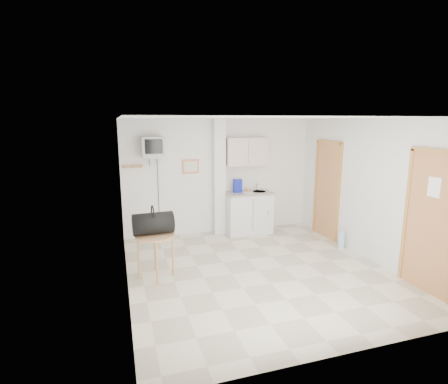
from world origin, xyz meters
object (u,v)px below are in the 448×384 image
object	(u,v)px
crt_television	(153,148)
water_bottle	(341,240)
round_table	(155,241)
duffel_bag	(153,223)

from	to	relation	value
crt_television	water_bottle	distance (m)	4.15
water_bottle	round_table	bearing A→B (deg)	-175.96
crt_television	water_bottle	size ratio (longest dim) A/B	5.93
crt_television	round_table	size ratio (longest dim) A/B	3.02
crt_television	round_table	xyz separation A→B (m)	(-0.20, -1.77, -1.32)
round_table	duffel_bag	size ratio (longest dim) A/B	1.11
crt_television	round_table	distance (m)	2.22
crt_television	duffel_bag	xyz separation A→B (m)	(-0.22, -1.72, -1.05)
water_bottle	crt_television	bearing A→B (deg)	156.24
round_table	water_bottle	world-z (taller)	round_table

